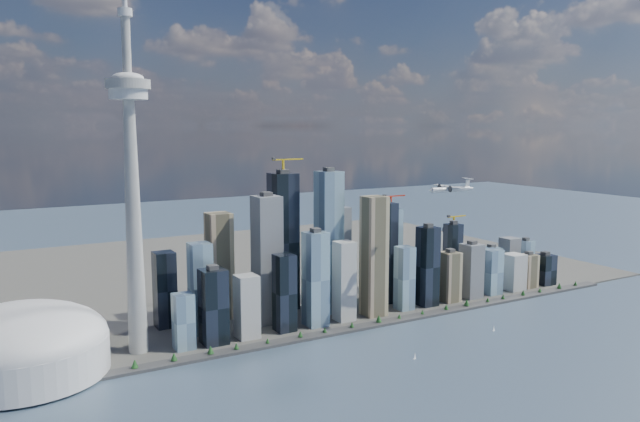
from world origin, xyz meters
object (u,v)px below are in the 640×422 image
sailboat_west (415,357)px  sailboat_east (494,329)px  dome_stadium (23,345)px  airplane (451,189)px  needle_tower (132,178)px

sailboat_west → sailboat_east: sailboat_east is taller
dome_stadium → airplane: 608.00m
airplane → sailboat_west: 254.13m
airplane → sailboat_east: size_ratio=8.43×
airplane → sailboat_west: airplane is taller
dome_stadium → sailboat_east: bearing=-14.2°
airplane → sailboat_east: (50.13, -45.90, -208.52)m
sailboat_west → airplane: bearing=14.8°
dome_stadium → sailboat_west: dome_stadium is taller
needle_tower → dome_stadium: (-140.00, -10.00, -196.40)m
sailboat_west → needle_tower: bearing=129.8°
needle_tower → airplane: 449.81m
needle_tower → sailboat_east: (482.47, -167.65, -232.85)m
needle_tower → dome_stadium: bearing=-175.9°
dome_stadium → sailboat_west: (449.52, -189.12, -36.53)m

